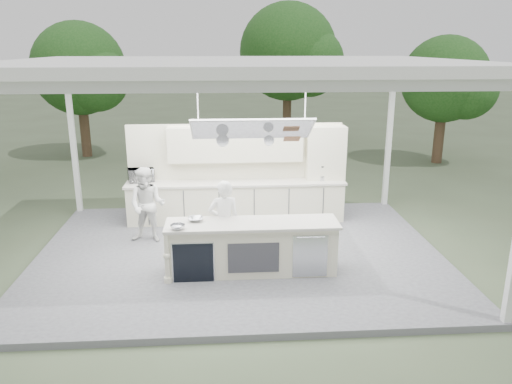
{
  "coord_description": "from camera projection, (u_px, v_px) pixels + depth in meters",
  "views": [
    {
      "loc": [
        -0.32,
        -9.27,
        4.11
      ],
      "look_at": [
        0.36,
        0.4,
        1.25
      ],
      "focal_mm": 35.0,
      "sensor_mm": 36.0,
      "label": 1
    }
  ],
  "objects": [
    {
      "name": "bowl_small",
      "position": [
        178.0,
        227.0,
        8.57
      ],
      "size": [
        0.33,
        0.33,
        0.08
      ],
      "primitive_type": "imported",
      "rotation": [
        0.0,
        0.0,
        -0.33
      ],
      "color": "#ACAFB3",
      "rests_on": "demo_island"
    },
    {
      "name": "back_wall_unit",
      "position": [
        255.0,
        158.0,
        11.66
      ],
      "size": [
        5.05,
        0.48,
        2.25
      ],
      "color": "beige",
      "rests_on": "stage_deck"
    },
    {
      "name": "sous_chef",
      "position": [
        147.0,
        205.0,
        10.36
      ],
      "size": [
        0.88,
        0.74,
        1.6
      ],
      "primitive_type": "imported",
      "rotation": [
        0.0,
        0.0,
        -0.19
      ],
      "color": "white",
      "rests_on": "stage_deck"
    },
    {
      "name": "tree_cluster",
      "position": [
        224.0,
        68.0,
        18.46
      ],
      "size": [
        19.55,
        9.4,
        5.85
      ],
      "color": "#4B3925",
      "rests_on": "ground"
    },
    {
      "name": "ground",
      "position": [
        240.0,
        257.0,
        10.05
      ],
      "size": [
        90.0,
        90.0,
        0.0
      ],
      "primitive_type": "plane",
      "color": "#4A583C",
      "rests_on": "ground"
    },
    {
      "name": "demo_island",
      "position": [
        251.0,
        247.0,
        9.03
      ],
      "size": [
        3.1,
        0.79,
        0.95
      ],
      "color": "beige",
      "rests_on": "stage_deck"
    },
    {
      "name": "toaster_oven",
      "position": [
        141.0,
        175.0,
        11.55
      ],
      "size": [
        0.66,
        0.54,
        0.32
      ],
      "primitive_type": "imported",
      "rotation": [
        0.0,
        0.0,
        0.29
      ],
      "color": "#B3B5BB",
      "rests_on": "back_counter"
    },
    {
      "name": "head_chef",
      "position": [
        224.0,
        223.0,
        9.29
      ],
      "size": [
        0.64,
        0.47,
        1.63
      ],
      "primitive_type": "imported",
      "rotation": [
        0.0,
        0.0,
        3.28
      ],
      "color": "white",
      "rests_on": "stage_deck"
    },
    {
      "name": "bowl_large",
      "position": [
        196.0,
        219.0,
        8.96
      ],
      "size": [
        0.29,
        0.29,
        0.07
      ],
      "primitive_type": "imported",
      "rotation": [
        0.0,
        0.0,
        0.07
      ],
      "color": "silver",
      "rests_on": "demo_island"
    },
    {
      "name": "back_counter",
      "position": [
        236.0,
        201.0,
        11.7
      ],
      "size": [
        5.08,
        0.72,
        0.95
      ],
      "color": "beige",
      "rests_on": "stage_deck"
    },
    {
      "name": "stage_deck",
      "position": [
        240.0,
        255.0,
        10.04
      ],
      "size": [
        8.0,
        6.0,
        0.12
      ],
      "primitive_type": "cube",
      "color": "slate",
      "rests_on": "ground"
    },
    {
      "name": "tent",
      "position": [
        238.0,
        68.0,
        8.99
      ],
      "size": [
        8.2,
        6.2,
        3.86
      ],
      "color": "white",
      "rests_on": "ground"
    }
  ]
}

